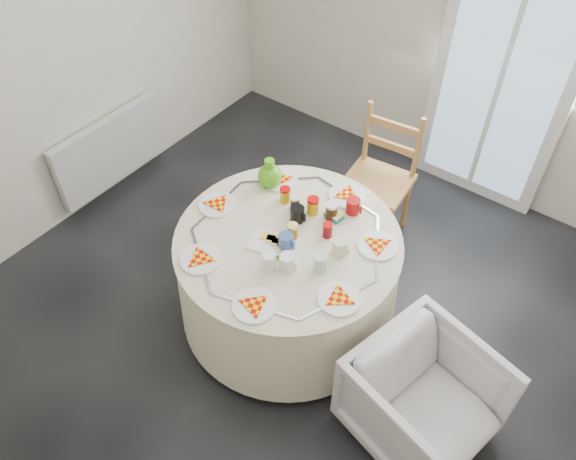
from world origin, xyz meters
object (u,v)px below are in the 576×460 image
Objects in this scene: armchair at (426,394)px; green_pitcher at (270,168)px; radiator at (110,151)px; table at (288,277)px; wooden_chair at (377,184)px.

green_pitcher is (-1.45, 0.52, 0.48)m from armchair.
green_pitcher is (1.51, 0.13, 0.49)m from radiator.
wooden_chair reaches higher than table.
table reaches higher than radiator.
green_pitcher reaches higher than table.
armchair is (1.07, -0.21, 0.02)m from table.
radiator is 1.59m from green_pitcher.
radiator is at bearing 174.53° from table.
radiator is 0.72× the size of table.
radiator is at bearing 96.64° from armchair.
armchair reaches higher than table.
wooden_chair is 1.42× the size of armchair.
wooden_chair is 0.90m from green_pitcher.
table is 6.91× the size of green_pitcher.
table is 0.70m from green_pitcher.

